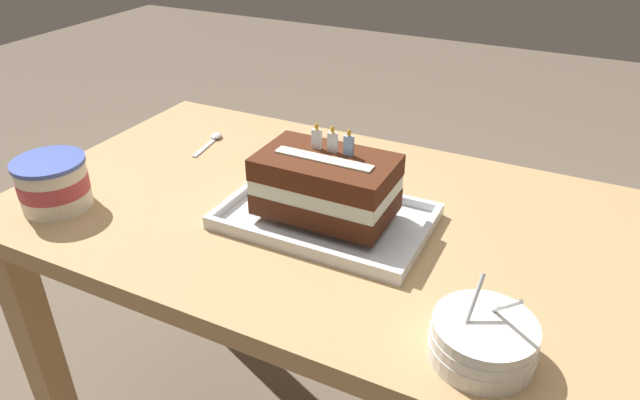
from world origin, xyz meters
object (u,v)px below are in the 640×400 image
birthday_cake (326,184)px  serving_spoon_near_tray (214,139)px  foil_tray (326,219)px  ice_cream_tub (53,183)px  bowl_stack (483,340)px

birthday_cake → serving_spoon_near_tray: birthday_cake is taller
foil_tray → ice_cream_tub: bearing=-159.9°
serving_spoon_near_tray → foil_tray: bearing=-27.5°
foil_tray → serving_spoon_near_tray: 0.44m
birthday_cake → bowl_stack: 0.38m
serving_spoon_near_tray → bowl_stack: bearing=-29.7°
ice_cream_tub → serving_spoon_near_tray: size_ratio=1.03×
birthday_cake → bowl_stack: bearing=-32.4°
birthday_cake → ice_cream_tub: birthday_cake is taller
foil_tray → serving_spoon_near_tray: (-0.39, 0.20, -0.00)m
foil_tray → birthday_cake: size_ratio=1.56×
bowl_stack → serving_spoon_near_tray: 0.82m
bowl_stack → serving_spoon_near_tray: bowl_stack is taller
birthday_cake → serving_spoon_near_tray: size_ratio=1.85×
serving_spoon_near_tray → birthday_cake: bearing=-27.4°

